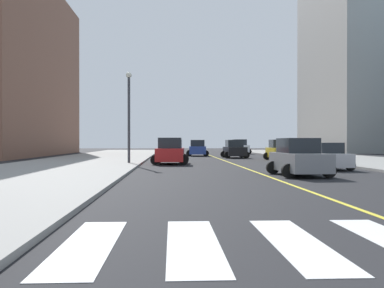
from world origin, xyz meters
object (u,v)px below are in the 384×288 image
Objects in this scene: car_black_nearest at (234,149)px; car_silver_fourth at (328,157)px; street_lamp at (129,109)px; car_white_second at (240,147)px; car_red_sixth at (170,152)px; car_gray_fifth at (299,158)px; car_yellow_third at (280,151)px; car_blue_seventh at (197,148)px.

car_silver_fourth is at bearing 97.76° from car_black_nearest.
street_lamp is at bearing 51.47° from car_black_nearest.
car_white_second is at bearing -102.44° from car_black_nearest.
car_red_sixth reaches higher than car_black_nearest.
car_white_second is 39.42m from car_gray_fifth.
car_white_second is at bearing 65.18° from street_lamp.
car_blue_seventh is at bearing -58.62° from car_yellow_third.
car_blue_seventh is 0.65× the size of street_lamp.
car_white_second is 1.06× the size of car_gray_fifth.
car_red_sixth is at bearing 59.91° from car_black_nearest.
car_red_sixth is at bearing -97.25° from car_blue_seventh.
street_lamp is at bearing -165.18° from car_red_sixth.
street_lamp is (-10.09, -13.24, 3.35)m from car_black_nearest.
car_white_second is 1.00× the size of car_red_sixth.
car_blue_seventh reaches higher than car_yellow_third.
car_white_second is 21.14m from car_yellow_third.
car_black_nearest is 24.27m from car_gray_fifth.
car_gray_fifth is (-3.23, -39.28, -0.06)m from car_white_second.
car_red_sixth is (-9.90, -27.57, -0.01)m from car_white_second.
car_black_nearest is 0.94× the size of car_red_sixth.
car_black_nearest is 19.75m from car_silver_fourth.
car_white_second is at bearing -97.36° from car_gray_fifth.
car_white_second reaches higher than car_yellow_third.
car_yellow_third reaches higher than car_silver_fourth.
car_white_second is at bearing 55.40° from car_blue_seventh.
car_red_sixth is 0.68× the size of street_lamp.
car_white_second is 29.29m from car_red_sixth.
car_white_second is at bearing -91.07° from car_silver_fourth.
car_white_second is 0.68× the size of street_lamp.
car_black_nearest is 0.64× the size of street_lamp.
car_yellow_third is at bearing 118.12° from car_black_nearest.
car_silver_fourth is at bearing 90.00° from car_yellow_third.
car_red_sixth is at bearing 70.97° from car_white_second.
car_yellow_third reaches higher than car_gray_fifth.
car_white_second is 34.52m from car_silver_fourth.
car_silver_fourth is 15.00m from street_lamp.
car_gray_fifth is 15.16m from street_lamp.
car_black_nearest is at bearing -82.27° from car_silver_fourth.
car_silver_fourth is (-0.36, -13.39, -0.12)m from car_yellow_third.
street_lamp is (-13.17, 6.27, 3.47)m from car_silver_fourth.
car_silver_fourth is (0.10, -34.52, -0.18)m from car_white_second.
car_red_sixth is 1.05× the size of car_blue_seventh.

